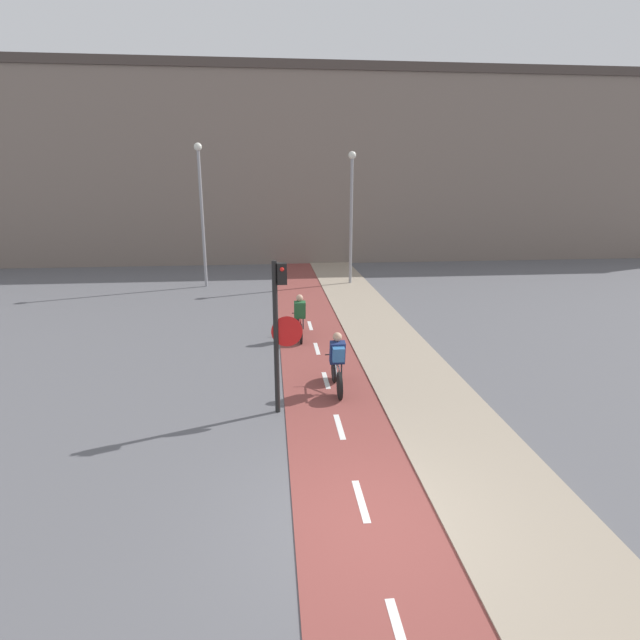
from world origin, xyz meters
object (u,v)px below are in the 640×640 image
Objects in this scene: street_lamp_far at (201,201)px; cyclist_near at (337,363)px; traffic_light_pole at (279,322)px; street_lamp_sidewalk at (351,204)px; cyclist_far at (300,319)px.

cyclist_near is at bearing -70.28° from street_lamp_far.
street_lamp_sidewalk is (3.76, 13.88, 1.78)m from traffic_light_pole.
street_lamp_far is (-3.26, 13.93, 1.96)m from traffic_light_pole.
street_lamp_far is at bearing 179.56° from street_lamp_sidewalk.
street_lamp_far is 3.93× the size of cyclist_far.
street_lamp_sidewalk is 3.68× the size of cyclist_near.
cyclist_far is (-3.03, -8.66, -3.20)m from street_lamp_sidewalk.
street_lamp_far is 14.13m from cyclist_near.
traffic_light_pole is 5.46m from cyclist_far.
street_lamp_sidewalk reaches higher than traffic_light_pole.
street_lamp_far reaches higher than cyclist_near.
cyclist_near is (-2.38, -12.88, -3.15)m from street_lamp_sidewalk.
cyclist_near is at bearing -100.49° from street_lamp_sidewalk.
cyclist_near is (1.38, 1.00, -1.37)m from traffic_light_pole.
street_lamp_sidewalk is (7.02, -0.05, -0.18)m from street_lamp_far.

